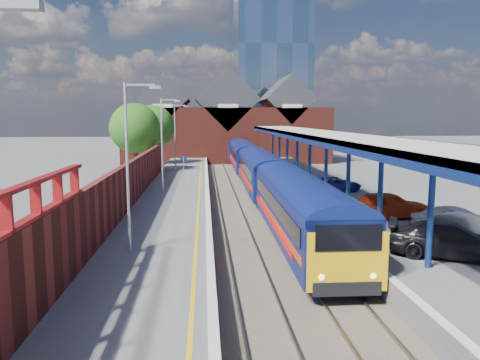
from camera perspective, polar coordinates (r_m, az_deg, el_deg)
The scene contains 23 objects.
ground at distance 44.01m, azimuth 0.02°, elevation -0.99°, with size 240.00×240.00×0.00m, color #5B5B5E.
ballast_bed at distance 34.19m, azimuth 1.31°, elevation -3.44°, with size 6.00×76.00×0.06m, color #473D33.
rails at distance 34.17m, azimuth 1.31°, elevation -3.30°, with size 4.51×76.00×0.14m.
left_platform at distance 34.01m, azimuth -7.96°, elevation -2.77°, with size 5.00×76.00×1.00m, color #565659.
right_platform at distance 35.20m, azimuth 11.09°, elevation -2.49°, with size 6.00×76.00×1.00m, color #565659.
coping_left at distance 33.85m, azimuth -4.00°, elevation -1.86°, with size 0.30×76.00×0.05m, color silver.
coping_right at distance 34.46m, azimuth 6.54°, elevation -1.72°, with size 0.30×76.00×0.05m, color silver.
yellow_line at distance 33.85m, azimuth -5.01°, elevation -1.90°, with size 0.14×76.00×0.01m, color yellow.
train at distance 48.36m, azimuth 1.38°, elevation 2.32°, with size 2.98×65.93×3.45m.
canopy at distance 36.45m, azimuth 9.68°, elevation 5.41°, with size 4.50×52.00×4.48m.
lamp_post_b at distance 19.68m, azimuth -13.20°, elevation 2.76°, with size 1.48×0.18×7.00m.
lamp_post_c at distance 35.55m, azimuth -9.29°, elevation 4.94°, with size 1.48×0.18×7.00m.
lamp_post_d at distance 51.50m, azimuth -7.78°, elevation 5.77°, with size 1.48×0.18×7.00m.
platform_sign at distance 37.63m, azimuth -6.89°, elevation 1.62°, with size 0.55×0.08×2.50m.
brick_wall at distance 27.65m, azimuth -14.24°, elevation -1.22°, with size 0.35×50.00×3.86m.
station_building at distance 71.47m, azimuth -1.71°, elevation 6.71°, with size 30.00×12.12×13.78m.
glass_tower at distance 95.31m, azimuth 3.85°, elevation 15.82°, with size 14.20×14.20×40.30m.
tree_near at distance 49.80m, azimuth -12.54°, elevation 6.02°, with size 5.20×5.20×8.10m.
tree_far at distance 57.62m, azimuth -10.43°, elevation 6.27°, with size 5.20×5.20×8.10m.
parked_car_red at distance 27.34m, azimuth 17.61°, elevation -2.91°, with size 1.80×4.48×1.53m, color #A12B0D.
parked_car_silver at distance 24.01m, azimuth 25.37°, elevation -4.86°, with size 1.50×4.31×1.42m, color #A8A7AC.
parked_car_dark at distance 20.74m, azimuth 24.29°, elevation -6.72°, with size 1.95×4.80×1.39m, color black.
parked_car_blue at distance 36.26m, azimuth 11.50°, elevation -0.50°, with size 1.88×4.08×1.13m, color navy.
Camera 1 is at (-3.34, -13.39, 6.59)m, focal length 35.00 mm.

